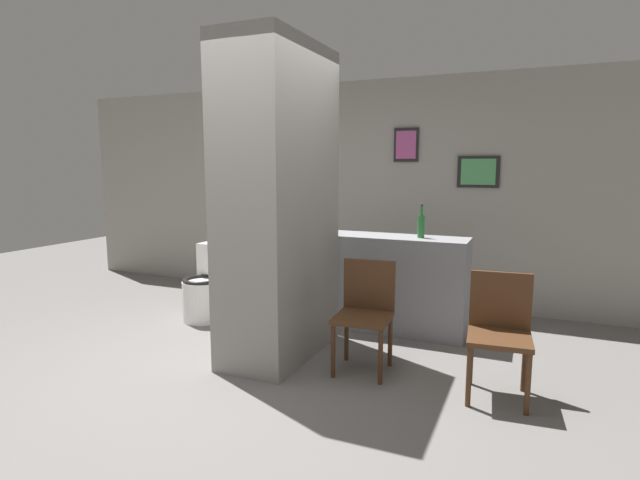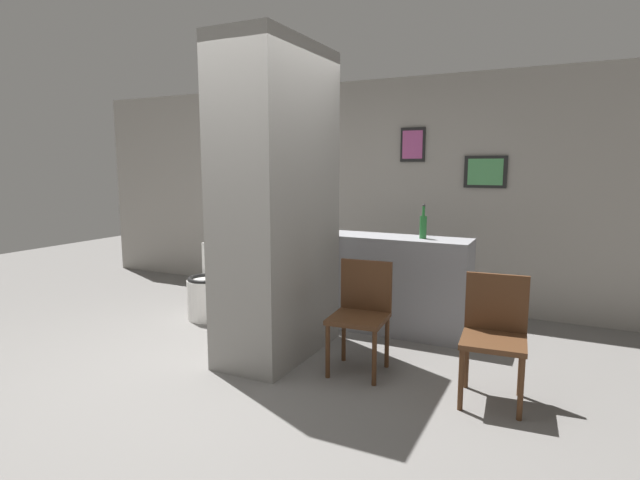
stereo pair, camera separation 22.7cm
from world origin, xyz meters
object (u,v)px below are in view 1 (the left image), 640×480
object	(u,v)px
bottle_tall	(421,225)
bicycle	(283,279)
chair_near_pillar	(365,309)
chair_by_doorway	(499,328)
toilet	(206,289)

from	to	relation	value
bottle_tall	bicycle	bearing A→B (deg)	172.31
chair_near_pillar	bicycle	size ratio (longest dim) A/B	0.50
bicycle	chair_by_doorway	bearing A→B (deg)	-28.25
chair_near_pillar	bicycle	distance (m)	1.85
chair_by_doorway	bicycle	size ratio (longest dim) A/B	0.50
chair_near_pillar	chair_by_doorway	distance (m)	1.01
chair_by_doorway	bicycle	distance (m)	2.72
chair_by_doorway	bottle_tall	xyz separation A→B (m)	(-0.80, 1.07, 0.57)
toilet	bicycle	world-z (taller)	toilet
bottle_tall	chair_by_doorway	bearing A→B (deg)	-53.23
toilet	chair_near_pillar	bearing A→B (deg)	-16.39
bicycle	chair_near_pillar	bearing A→B (deg)	-41.40
toilet	chair_by_doorway	size ratio (longest dim) A/B	0.91
chair_near_pillar	chair_by_doorway	world-z (taller)	same
toilet	bicycle	size ratio (longest dim) A/B	0.45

